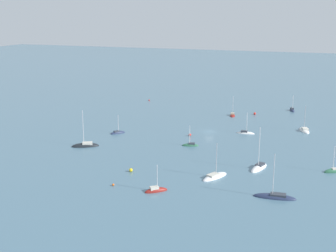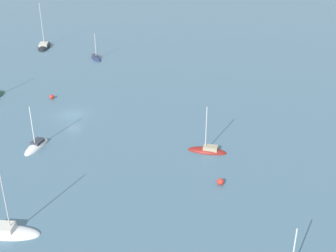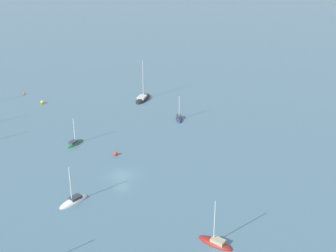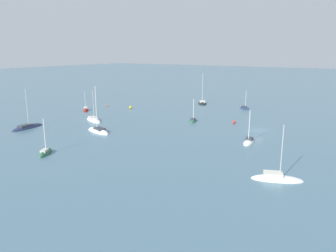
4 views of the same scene
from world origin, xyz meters
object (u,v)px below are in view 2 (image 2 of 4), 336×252
at_px(sailboat_5, 7,233).
at_px(mooring_buoy_2, 52,97).
at_px(sailboat_4, 96,59).
at_px(sailboat_6, 207,151).
at_px(sailboat_9, 44,47).
at_px(mooring_buoy_4, 220,182).
at_px(sailboat_10, 36,146).

height_order(sailboat_5, mooring_buoy_2, sailboat_5).
height_order(sailboat_4, mooring_buoy_2, sailboat_4).
bearing_deg(sailboat_6, sailboat_5, 50.77).
bearing_deg(sailboat_9, sailboat_4, -127.12).
bearing_deg(sailboat_4, mooring_buoy_2, -39.13).
height_order(sailboat_6, mooring_buoy_4, sailboat_6).
bearing_deg(sailboat_6, sailboat_10, 10.13).
bearing_deg(sailboat_6, mooring_buoy_4, 110.15).
bearing_deg(sailboat_10, sailboat_4, -166.71).
xyz_separation_m(sailboat_9, mooring_buoy_4, (-56.69, 36.60, 0.35)).
bearing_deg(mooring_buoy_4, sailboat_10, 4.45).
relative_size(sailboat_5, mooring_buoy_4, 9.88).
relative_size(sailboat_9, mooring_buoy_2, 14.32).
relative_size(sailboat_5, sailboat_10, 1.20).
relative_size(sailboat_9, mooring_buoy_4, 12.80).
xyz_separation_m(sailboat_4, sailboat_10, (-13.50, 36.66, 0.01)).
xyz_separation_m(sailboat_4, sailboat_5, (-23.07, 53.26, 0.04)).
height_order(sailboat_6, mooring_buoy_2, sailboat_6).
bearing_deg(sailboat_10, sailboat_5, 23.03).
height_order(sailboat_9, mooring_buoy_2, sailboat_9).
bearing_deg(mooring_buoy_2, sailboat_9, -49.20).
bearing_deg(sailboat_6, sailboat_4, -48.66).
height_order(sailboat_4, mooring_buoy_4, sailboat_4).
bearing_deg(mooring_buoy_2, mooring_buoy_4, 160.45).
bearing_deg(mooring_buoy_4, sailboat_9, -32.84).
xyz_separation_m(sailboat_9, mooring_buoy_2, (-20.49, 23.74, 0.31)).
relative_size(sailboat_4, sailboat_5, 0.76).
bearing_deg(sailboat_5, mooring_buoy_2, 99.30).
bearing_deg(sailboat_5, sailboat_6, 41.69).
bearing_deg(sailboat_4, mooring_buoy_4, -1.59).
relative_size(sailboat_6, mooring_buoy_2, 9.76).
bearing_deg(sailboat_4, sailboat_9, -148.95).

